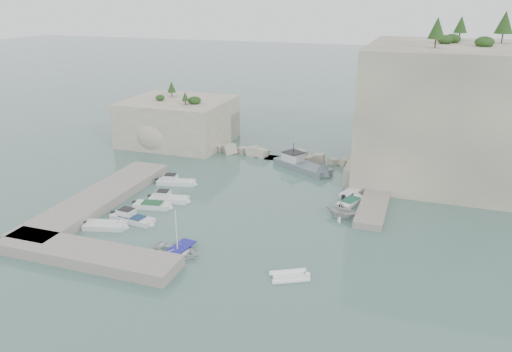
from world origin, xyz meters
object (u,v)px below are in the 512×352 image
(motorboat_c, at_px, (153,207))
(tender_east_b, at_px, (350,204))
(motorboat_a, at_px, (176,184))
(work_boat, at_px, (302,169))
(tender_east_d, at_px, (361,186))
(tender_east_c, at_px, (352,194))
(motorboat_d, at_px, (133,221))
(motorboat_e, at_px, (105,228))
(rowboat, at_px, (178,254))
(motorboat_b, at_px, (169,201))
(inflatable_dinghy, at_px, (289,278))
(tender_east_a, at_px, (341,217))

(motorboat_c, distance_m, tender_east_b, 22.85)
(motorboat_a, distance_m, work_boat, 17.65)
(motorboat_c, height_order, tender_east_b, same)
(tender_east_b, bearing_deg, tender_east_d, 17.27)
(motorboat_c, xyz_separation_m, tender_east_c, (20.95, 11.49, 0.00))
(motorboat_d, xyz_separation_m, motorboat_e, (-1.80, -2.31, 0.00))
(rowboat, bearing_deg, motorboat_a, 36.43)
(tender_east_c, distance_m, tender_east_d, 3.15)
(motorboat_a, distance_m, motorboat_b, 5.59)
(tender_east_d, bearing_deg, motorboat_a, 133.12)
(rowboat, distance_m, tender_east_d, 27.09)
(motorboat_b, relative_size, tender_east_b, 1.09)
(tender_east_d, bearing_deg, motorboat_c, 149.69)
(inflatable_dinghy, height_order, tender_east_d, tender_east_d)
(motorboat_c, bearing_deg, motorboat_b, 57.77)
(motorboat_a, height_order, motorboat_c, motorboat_a)
(tender_east_c, relative_size, tender_east_d, 1.03)
(motorboat_c, xyz_separation_m, work_boat, (12.90, 18.49, 0.00))
(motorboat_a, relative_size, motorboat_e, 1.13)
(motorboat_b, relative_size, tender_east_a, 1.40)
(motorboat_c, relative_size, tender_east_c, 0.97)
(rowboat, bearing_deg, tender_east_a, -36.43)
(tender_east_c, bearing_deg, motorboat_b, 133.13)
(motorboat_b, xyz_separation_m, motorboat_d, (-1.05, -6.18, 0.00))
(motorboat_b, relative_size, inflatable_dinghy, 1.40)
(work_boat, bearing_deg, motorboat_d, -90.19)
(motorboat_e, relative_size, tender_east_c, 1.00)
(tender_east_d, bearing_deg, rowboat, 175.10)
(motorboat_a, relative_size, rowboat, 1.15)
(motorboat_a, distance_m, tender_east_a, 22.02)
(motorboat_a, bearing_deg, work_boat, 26.93)
(tender_east_b, relative_size, work_boat, 0.48)
(motorboat_e, bearing_deg, tender_east_c, 23.21)
(tender_east_a, xyz_separation_m, tender_east_c, (0.06, 6.98, 0.00))
(motorboat_a, bearing_deg, tender_east_d, 5.89)
(motorboat_b, relative_size, work_boat, 0.52)
(motorboat_e, xyz_separation_m, work_boat, (14.83, 24.75, 0.00))
(motorboat_b, height_order, work_boat, work_boat)
(motorboat_d, bearing_deg, motorboat_a, 100.95)
(motorboat_a, relative_size, motorboat_b, 1.06)
(motorboat_b, height_order, motorboat_e, motorboat_b)
(rowboat, relative_size, tender_east_a, 1.29)
(motorboat_e, distance_m, work_boat, 28.86)
(motorboat_c, bearing_deg, motorboat_e, -116.90)
(tender_east_c, bearing_deg, work_boat, 67.34)
(motorboat_c, xyz_separation_m, motorboat_e, (-1.93, -6.27, 0.00))
(motorboat_b, bearing_deg, motorboat_c, -122.48)
(tender_east_a, distance_m, tender_east_d, 10.08)
(inflatable_dinghy, height_order, tender_east_b, tender_east_b)
(motorboat_e, height_order, rowboat, rowboat)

